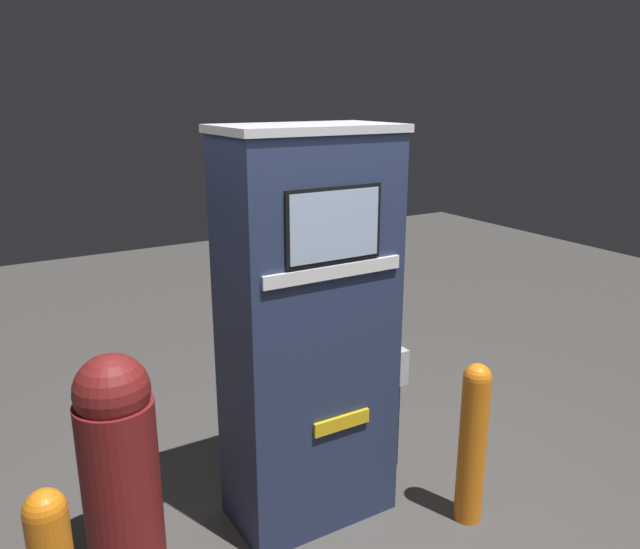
# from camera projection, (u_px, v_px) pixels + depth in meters

# --- Properties ---
(ground_plane) EXTENTS (14.00, 14.00, 0.00)m
(ground_plane) POSITION_uv_depth(u_px,v_px,m) (332.00, 533.00, 3.40)
(ground_plane) COLOR #423F3D
(gas_pump) EXTENTS (0.97, 0.53, 2.16)m
(gas_pump) POSITION_uv_depth(u_px,v_px,m) (309.00, 333.00, 3.30)
(gas_pump) COLOR #232D4C
(gas_pump) RESTS_ON ground_plane
(safety_bollard) EXTENTS (0.15, 0.15, 0.94)m
(safety_bollard) POSITION_uv_depth(u_px,v_px,m) (473.00, 439.00, 3.39)
(safety_bollard) COLOR orange
(safety_bollard) RESTS_ON ground_plane
(trash_bin) EXTENTS (0.38, 0.38, 1.15)m
(trash_bin) POSITION_uv_depth(u_px,v_px,m) (119.00, 462.00, 3.01)
(trash_bin) COLOR maroon
(trash_bin) RESTS_ON ground_plane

